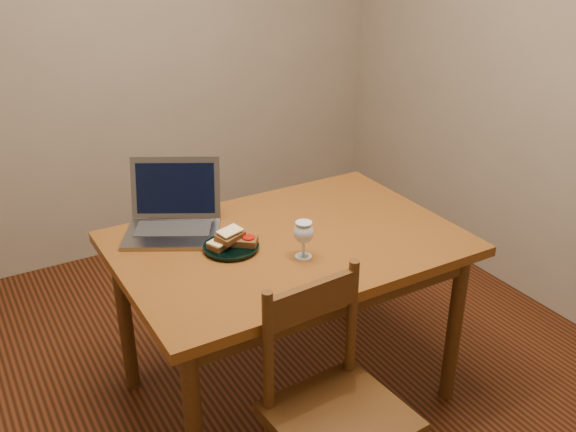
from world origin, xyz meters
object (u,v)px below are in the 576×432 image
table (288,259)px  chair (335,400)px  laptop (174,212)px  plate (231,247)px  milk_glass (304,240)px

table → chair: chair is taller
table → laptop: laptop is taller
chair → plate: chair is taller
table → milk_glass: size_ratio=9.03×
chair → plate: bearing=90.9°
chair → milk_glass: 0.58m
table → milk_glass: 0.22m
plate → laptop: bearing=111.9°
plate → milk_glass: bearing=-42.6°
plate → laptop: laptop is taller
chair → laptop: bearing=96.5°
chair → plate: size_ratio=2.08×
table → plate: 0.25m
milk_glass → laptop: 0.56m
table → chair: 0.65m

